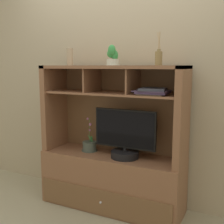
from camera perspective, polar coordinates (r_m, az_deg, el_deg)
The scene contains 9 objects.
floor_plane at distance 3.08m, azimuth -0.00°, elevation -18.36°, with size 6.00×6.00×0.02m, color #A49F84.
back_wall at distance 2.97m, azimuth 2.21°, elevation 8.89°, with size 6.00×0.02×2.80m, color tan.
media_console at distance 2.91m, azimuth 0.07°, elevation -10.37°, with size 1.42×0.49×1.42m.
tv_monitor at distance 2.72m, azimuth 2.61°, elevation -5.39°, with size 0.61×0.27×0.47m.
potted_orchid at distance 2.98m, azimuth -4.49°, elevation -6.78°, with size 0.17×0.17×0.35m.
magazine_stack_left at distance 2.52m, azimuth 8.11°, elevation 4.11°, with size 0.30×0.26×0.06m.
diffuser_bottle at distance 2.54m, azimuth 9.30°, elevation 10.61°, with size 0.06×0.06×0.28m.
potted_succulent at distance 2.74m, azimuth 0.14°, elevation 10.86°, with size 0.13×0.13×0.19m.
ceramic_vase at distance 2.95m, azimuth -8.43°, elevation 10.86°, with size 0.07×0.07×0.17m.
Camera 1 is at (1.20, -2.45, 1.42)m, focal length 45.73 mm.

